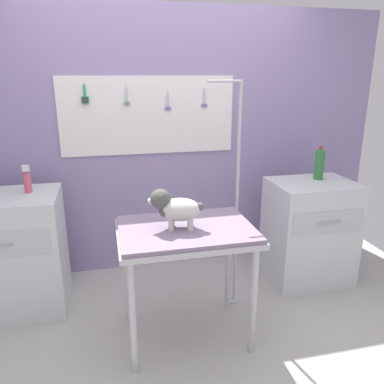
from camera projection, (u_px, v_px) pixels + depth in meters
The scene contains 9 objects.
ground at pixel (199, 351), 2.53m from camera, with size 4.40×4.00×0.04m, color #AEACA2.
rear_wall_panel at pixel (164, 143), 3.36m from camera, with size 4.00×0.11×2.30m.
grooming_table at pixel (186, 240), 2.44m from camera, with size 0.88×0.62×0.81m.
grooming_arm at pixel (236, 207), 2.82m from camera, with size 0.29×0.11×1.71m.
dog at pixel (175, 208), 2.36m from camera, with size 0.35×0.22×0.26m.
counter_left at pixel (8, 254), 2.84m from camera, with size 0.80×0.58×0.91m.
cabinet_right at pixel (309, 232), 3.25m from camera, with size 0.68×0.54×0.89m.
pump_bottle_white at pixel (27, 181), 2.77m from camera, with size 0.05×0.05×0.21m.
soda_bottle at pixel (319, 164), 3.17m from camera, with size 0.08×0.08×0.28m.
Camera 1 is at (-0.52, -2.03, 1.74)m, focal length 35.45 mm.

